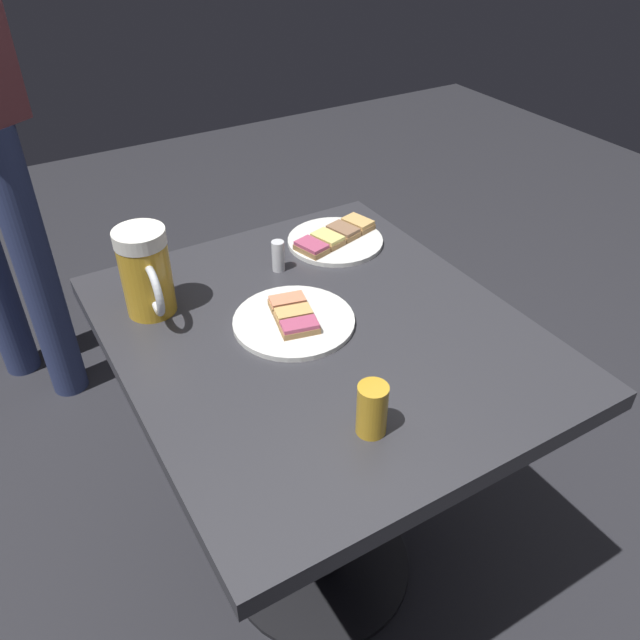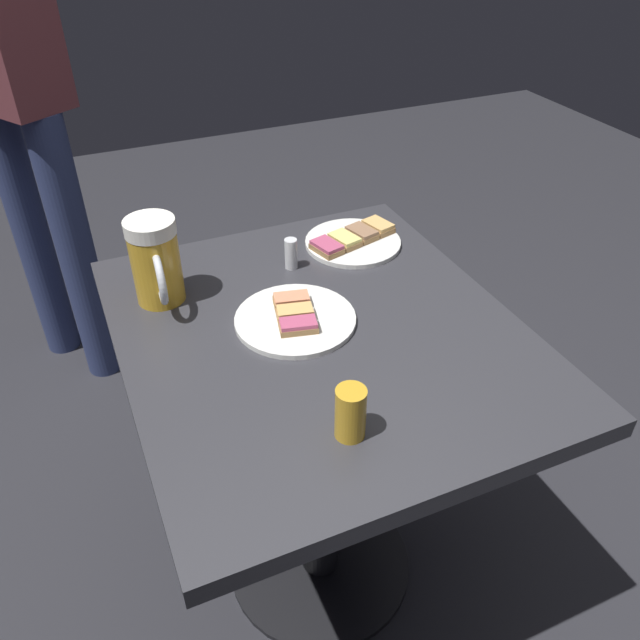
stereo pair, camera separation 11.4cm
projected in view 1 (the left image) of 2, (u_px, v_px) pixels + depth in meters
The scene contains 7 objects.
ground_plane at pixel (320, 564), 1.59m from camera, with size 6.00×6.00×0.00m, color #28282D.
cafe_table at pixel (320, 393), 1.25m from camera, with size 0.70×0.81×0.74m.
plate_near at pixel (335, 239), 1.40m from camera, with size 0.21×0.21×0.03m.
plate_far at pixel (294, 320), 1.16m from camera, with size 0.22×0.22×0.03m.
beer_mug at pixel (146, 273), 1.15m from camera, with size 0.09×0.15×0.17m.
beer_glass_small at pixel (372, 409), 0.93m from camera, with size 0.05×0.05×0.09m, color gold.
salt_shaker at pixel (278, 256), 1.30m from camera, with size 0.03×0.03×0.07m, color silver.
Camera 1 is at (-0.47, -0.79, 1.43)m, focal length 35.78 mm.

